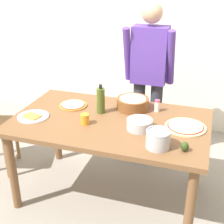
{
  "coord_description": "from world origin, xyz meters",
  "views": [
    {
      "loc": [
        0.73,
        -2.22,
        1.92
      ],
      "look_at": [
        0.0,
        0.05,
        0.81
      ],
      "focal_mm": 51.0,
      "sensor_mm": 36.0,
      "label": 1
    }
  ],
  "objects_px": {
    "pizza_cooked_on_tray": "(73,105)",
    "popcorn_bowl": "(133,102)",
    "cup_orange": "(85,119)",
    "dining_table": "(110,130)",
    "plate_with_slice": "(33,116)",
    "person_cook": "(149,74)",
    "steel_pot": "(158,139)",
    "pizza_raw_on_board": "(185,127)",
    "olive_oil_bottle": "(101,100)",
    "mixing_bowl_steel": "(140,124)",
    "avocado": "(185,147)",
    "salt_shaker": "(157,106)"
  },
  "relations": [
    {
      "from": "steel_pot",
      "to": "salt_shaker",
      "type": "relative_size",
      "value": 1.64
    },
    {
      "from": "person_cook",
      "to": "pizza_cooked_on_tray",
      "type": "height_order",
      "value": "person_cook"
    },
    {
      "from": "person_cook",
      "to": "mixing_bowl_steel",
      "type": "bearing_deg",
      "value": -82.54
    },
    {
      "from": "olive_oil_bottle",
      "to": "cup_orange",
      "type": "height_order",
      "value": "olive_oil_bottle"
    },
    {
      "from": "pizza_raw_on_board",
      "to": "plate_with_slice",
      "type": "bearing_deg",
      "value": -170.78
    },
    {
      "from": "plate_with_slice",
      "to": "steel_pot",
      "type": "distance_m",
      "value": 1.09
    },
    {
      "from": "mixing_bowl_steel",
      "to": "cup_orange",
      "type": "height_order",
      "value": "cup_orange"
    },
    {
      "from": "plate_with_slice",
      "to": "popcorn_bowl",
      "type": "height_order",
      "value": "popcorn_bowl"
    },
    {
      "from": "cup_orange",
      "to": "popcorn_bowl",
      "type": "bearing_deg",
      "value": 54.26
    },
    {
      "from": "olive_oil_bottle",
      "to": "avocado",
      "type": "relative_size",
      "value": 3.66
    },
    {
      "from": "pizza_raw_on_board",
      "to": "cup_orange",
      "type": "height_order",
      "value": "cup_orange"
    },
    {
      "from": "plate_with_slice",
      "to": "steel_pot",
      "type": "bearing_deg",
      "value": -8.1
    },
    {
      "from": "plate_with_slice",
      "to": "dining_table",
      "type": "bearing_deg",
      "value": 13.38
    },
    {
      "from": "plate_with_slice",
      "to": "salt_shaker",
      "type": "xyz_separation_m",
      "value": [
        0.96,
        0.44,
        0.04
      ]
    },
    {
      "from": "cup_orange",
      "to": "plate_with_slice",
      "type": "bearing_deg",
      "value": -177.41
    },
    {
      "from": "person_cook",
      "to": "olive_oil_bottle",
      "type": "bearing_deg",
      "value": -113.23
    },
    {
      "from": "steel_pot",
      "to": "dining_table",
      "type": "bearing_deg",
      "value": 145.98
    },
    {
      "from": "pizza_cooked_on_tray",
      "to": "avocado",
      "type": "bearing_deg",
      "value": -24.07
    },
    {
      "from": "pizza_cooked_on_tray",
      "to": "plate_with_slice",
      "type": "relative_size",
      "value": 0.96
    },
    {
      "from": "salt_shaker",
      "to": "avocado",
      "type": "xyz_separation_m",
      "value": [
        0.3,
        -0.58,
        -0.02
      ]
    },
    {
      "from": "cup_orange",
      "to": "dining_table",
      "type": "bearing_deg",
      "value": 37.3
    },
    {
      "from": "pizza_raw_on_board",
      "to": "cup_orange",
      "type": "distance_m",
      "value": 0.79
    },
    {
      "from": "pizza_cooked_on_tray",
      "to": "dining_table",
      "type": "bearing_deg",
      "value": -22.26
    },
    {
      "from": "person_cook",
      "to": "plate_with_slice",
      "type": "height_order",
      "value": "person_cook"
    },
    {
      "from": "pizza_raw_on_board",
      "to": "olive_oil_bottle",
      "type": "relative_size",
      "value": 1.25
    },
    {
      "from": "dining_table",
      "to": "pizza_cooked_on_tray",
      "type": "xyz_separation_m",
      "value": [
        -0.41,
        0.17,
        0.1
      ]
    },
    {
      "from": "mixing_bowl_steel",
      "to": "salt_shaker",
      "type": "bearing_deg",
      "value": 79.41
    },
    {
      "from": "pizza_raw_on_board",
      "to": "olive_oil_bottle",
      "type": "distance_m",
      "value": 0.73
    },
    {
      "from": "olive_oil_bottle",
      "to": "cup_orange",
      "type": "distance_m",
      "value": 0.26
    },
    {
      "from": "pizza_raw_on_board",
      "to": "pizza_cooked_on_tray",
      "type": "bearing_deg",
      "value": 173.43
    },
    {
      "from": "dining_table",
      "to": "steel_pot",
      "type": "relative_size",
      "value": 9.22
    },
    {
      "from": "pizza_cooked_on_tray",
      "to": "popcorn_bowl",
      "type": "xyz_separation_m",
      "value": [
        0.53,
        0.11,
        0.05
      ]
    },
    {
      "from": "popcorn_bowl",
      "to": "steel_pot",
      "type": "distance_m",
      "value": 0.66
    },
    {
      "from": "salt_shaker",
      "to": "plate_with_slice",
      "type": "bearing_deg",
      "value": -155.61
    },
    {
      "from": "pizza_raw_on_board",
      "to": "avocado",
      "type": "distance_m",
      "value": 0.35
    },
    {
      "from": "pizza_cooked_on_tray",
      "to": "cup_orange",
      "type": "distance_m",
      "value": 0.38
    },
    {
      "from": "person_cook",
      "to": "steel_pot",
      "type": "bearing_deg",
      "value": -74.54
    },
    {
      "from": "steel_pot",
      "to": "avocado",
      "type": "bearing_deg",
      "value": 1.66
    },
    {
      "from": "person_cook",
      "to": "popcorn_bowl",
      "type": "distance_m",
      "value": 0.5
    },
    {
      "from": "person_cook",
      "to": "olive_oil_bottle",
      "type": "distance_m",
      "value": 0.7
    },
    {
      "from": "person_cook",
      "to": "pizza_raw_on_board",
      "type": "height_order",
      "value": "person_cook"
    },
    {
      "from": "pizza_raw_on_board",
      "to": "person_cook",
      "type": "bearing_deg",
      "value": 122.33
    },
    {
      "from": "plate_with_slice",
      "to": "popcorn_bowl",
      "type": "bearing_deg",
      "value": 29.42
    },
    {
      "from": "person_cook",
      "to": "cup_orange",
      "type": "height_order",
      "value": "person_cook"
    },
    {
      "from": "pizza_cooked_on_tray",
      "to": "popcorn_bowl",
      "type": "relative_size",
      "value": 0.89
    },
    {
      "from": "pizza_raw_on_board",
      "to": "pizza_cooked_on_tray",
      "type": "distance_m",
      "value": 1.02
    },
    {
      "from": "plate_with_slice",
      "to": "mixing_bowl_steel",
      "type": "height_order",
      "value": "mixing_bowl_steel"
    },
    {
      "from": "popcorn_bowl",
      "to": "olive_oil_bottle",
      "type": "xyz_separation_m",
      "value": [
        -0.24,
        -0.16,
        0.05
      ]
    },
    {
      "from": "mixing_bowl_steel",
      "to": "avocado",
      "type": "height_order",
      "value": "mixing_bowl_steel"
    },
    {
      "from": "pizza_raw_on_board",
      "to": "popcorn_bowl",
      "type": "xyz_separation_m",
      "value": [
        -0.48,
        0.22,
        0.05
      ]
    }
  ]
}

